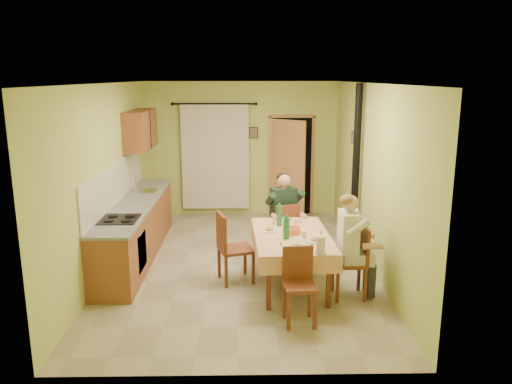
{
  "coord_description": "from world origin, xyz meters",
  "views": [
    {
      "loc": [
        0.11,
        -7.42,
        2.9
      ],
      "look_at": [
        0.25,
        0.1,
        1.15
      ],
      "focal_mm": 35.0,
      "sensor_mm": 36.0,
      "label": 1
    }
  ],
  "objects_px": {
    "chair_left": "(235,262)",
    "man_right": "(351,234)",
    "stove_flue": "(355,192)",
    "chair_near": "(299,301)",
    "man_far": "(284,207)",
    "chair_far": "(284,242)",
    "chair_right": "(350,276)",
    "dining_table": "(291,260)"
  },
  "relations": [
    {
      "from": "stove_flue",
      "to": "chair_near",
      "type": "bearing_deg",
      "value": -114.81
    },
    {
      "from": "chair_right",
      "to": "man_right",
      "type": "xyz_separation_m",
      "value": [
        -0.01,
        -0.0,
        0.59
      ]
    },
    {
      "from": "chair_near",
      "to": "stove_flue",
      "type": "bearing_deg",
      "value": -119.68
    },
    {
      "from": "chair_far",
      "to": "chair_left",
      "type": "xyz_separation_m",
      "value": [
        -0.77,
        -0.85,
        0.0
      ]
    },
    {
      "from": "chair_right",
      "to": "chair_left",
      "type": "distance_m",
      "value": 1.65
    },
    {
      "from": "chair_far",
      "to": "man_far",
      "type": "xyz_separation_m",
      "value": [
        -0.0,
        0.01,
        0.59
      ]
    },
    {
      "from": "chair_far",
      "to": "chair_left",
      "type": "bearing_deg",
      "value": -147.8
    },
    {
      "from": "chair_far",
      "to": "chair_left",
      "type": "height_order",
      "value": "chair_left"
    },
    {
      "from": "man_right",
      "to": "chair_left",
      "type": "bearing_deg",
      "value": 69.62
    },
    {
      "from": "chair_near",
      "to": "chair_right",
      "type": "distance_m",
      "value": 1.05
    },
    {
      "from": "chair_left",
      "to": "man_right",
      "type": "height_order",
      "value": "man_right"
    },
    {
      "from": "chair_far",
      "to": "chair_near",
      "type": "relative_size",
      "value": 1.03
    },
    {
      "from": "dining_table",
      "to": "man_right",
      "type": "xyz_separation_m",
      "value": [
        0.74,
        -0.37,
        0.5
      ]
    },
    {
      "from": "dining_table",
      "to": "chair_left",
      "type": "bearing_deg",
      "value": 164.92
    },
    {
      "from": "stove_flue",
      "to": "chair_far",
      "type": "bearing_deg",
      "value": -161.59
    },
    {
      "from": "stove_flue",
      "to": "dining_table",
      "type": "bearing_deg",
      "value": -129.32
    },
    {
      "from": "chair_right",
      "to": "chair_near",
      "type": "bearing_deg",
      "value": 133.41
    },
    {
      "from": "chair_far",
      "to": "man_right",
      "type": "height_order",
      "value": "man_right"
    },
    {
      "from": "chair_far",
      "to": "chair_near",
      "type": "bearing_deg",
      "value": -104.71
    },
    {
      "from": "dining_table",
      "to": "chair_far",
      "type": "distance_m",
      "value": 1.03
    },
    {
      "from": "chair_left",
      "to": "man_far",
      "type": "distance_m",
      "value": 1.3
    },
    {
      "from": "stove_flue",
      "to": "man_far",
      "type": "bearing_deg",
      "value": -162.19
    },
    {
      "from": "chair_far",
      "to": "stove_flue",
      "type": "distance_m",
      "value": 1.46
    },
    {
      "from": "chair_near",
      "to": "stove_flue",
      "type": "distance_m",
      "value": 2.88
    },
    {
      "from": "chair_near",
      "to": "chair_right",
      "type": "bearing_deg",
      "value": -140.68
    },
    {
      "from": "chair_left",
      "to": "chair_near",
      "type": "bearing_deg",
      "value": 14.72
    },
    {
      "from": "chair_near",
      "to": "man_right",
      "type": "relative_size",
      "value": 0.66
    },
    {
      "from": "dining_table",
      "to": "stove_flue",
      "type": "relative_size",
      "value": 0.63
    },
    {
      "from": "chair_right",
      "to": "chair_left",
      "type": "xyz_separation_m",
      "value": [
        -1.56,
        0.55,
        0.0
      ]
    },
    {
      "from": "chair_far",
      "to": "stove_flue",
      "type": "relative_size",
      "value": 0.34
    },
    {
      "from": "dining_table",
      "to": "man_right",
      "type": "height_order",
      "value": "man_right"
    },
    {
      "from": "dining_table",
      "to": "chair_left",
      "type": "relative_size",
      "value": 1.73
    },
    {
      "from": "chair_right",
      "to": "stove_flue",
      "type": "relative_size",
      "value": 0.35
    },
    {
      "from": "dining_table",
      "to": "man_far",
      "type": "distance_m",
      "value": 1.16
    },
    {
      "from": "chair_left",
      "to": "chair_far",
      "type": "bearing_deg",
      "value": 120.37
    },
    {
      "from": "chair_near",
      "to": "man_right",
      "type": "height_order",
      "value": "man_right"
    },
    {
      "from": "dining_table",
      "to": "chair_right",
      "type": "height_order",
      "value": "chair_right"
    },
    {
      "from": "chair_far",
      "to": "man_right",
      "type": "bearing_deg",
      "value": -76.67
    },
    {
      "from": "man_far",
      "to": "chair_far",
      "type": "bearing_deg",
      "value": -90.0
    },
    {
      "from": "chair_near",
      "to": "man_right",
      "type": "bearing_deg",
      "value": -140.14
    },
    {
      "from": "chair_far",
      "to": "chair_left",
      "type": "relative_size",
      "value": 0.93
    },
    {
      "from": "man_far",
      "to": "chair_near",
      "type": "bearing_deg",
      "value": -104.62
    }
  ]
}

